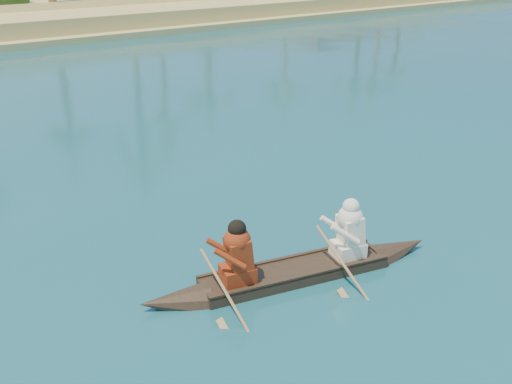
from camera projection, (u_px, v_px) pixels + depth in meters
ground at (211, 191)px, 13.22m from camera, size 160.00×160.00×0.00m
canoe at (295, 263)px, 9.69m from camera, size 5.40×2.03×1.48m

